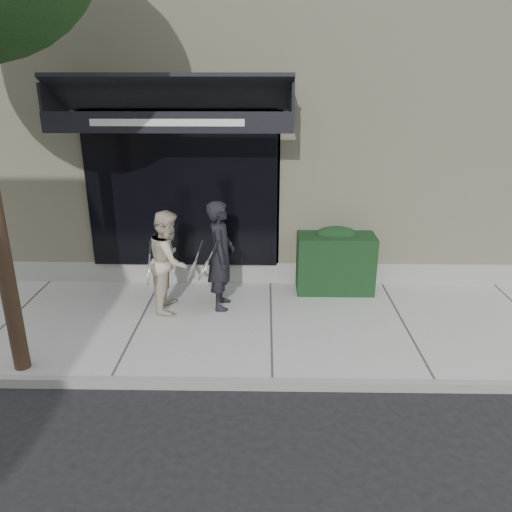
{
  "coord_description": "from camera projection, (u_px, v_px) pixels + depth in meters",
  "views": [
    {
      "loc": [
        -0.1,
        -6.76,
        3.65
      ],
      "look_at": [
        -0.24,
        0.6,
        0.96
      ],
      "focal_mm": 35.0,
      "sensor_mm": 36.0,
      "label": 1
    }
  ],
  "objects": [
    {
      "name": "pedestrian_back",
      "position": [
        169.0,
        261.0,
        7.76
      ],
      "size": [
        0.67,
        0.92,
        1.6
      ],
      "color": "beige",
      "rests_on": "sidewalk"
    },
    {
      "name": "building_facade",
      "position": [
        270.0,
        117.0,
        11.32
      ],
      "size": [
        14.3,
        8.04,
        5.64
      ],
      "color": "beige",
      "rests_on": "ground"
    },
    {
      "name": "hedge",
      "position": [
        335.0,
        260.0,
        8.53
      ],
      "size": [
        1.3,
        0.7,
        1.14
      ],
      "color": "black",
      "rests_on": "sidewalk"
    },
    {
      "name": "sidewalk",
      "position": [
        271.0,
        325.0,
        7.58
      ],
      "size": [
        20.0,
        3.0,
        0.12
      ],
      "primitive_type": "cube",
      "color": "#9A9994",
      "rests_on": "ground"
    },
    {
      "name": "ground",
      "position": [
        271.0,
        329.0,
        7.6
      ],
      "size": [
        80.0,
        80.0,
        0.0
      ],
      "primitive_type": "plane",
      "color": "black",
      "rests_on": "ground"
    },
    {
      "name": "curb",
      "position": [
        272.0,
        384.0,
        6.13
      ],
      "size": [
        20.0,
        0.1,
        0.14
      ],
      "primitive_type": "cube",
      "color": "gray",
      "rests_on": "ground"
    },
    {
      "name": "pedestrian_front",
      "position": [
        221.0,
        256.0,
        7.78
      ],
      "size": [
        0.73,
        0.76,
        1.74
      ],
      "color": "black",
      "rests_on": "sidewalk"
    }
  ]
}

